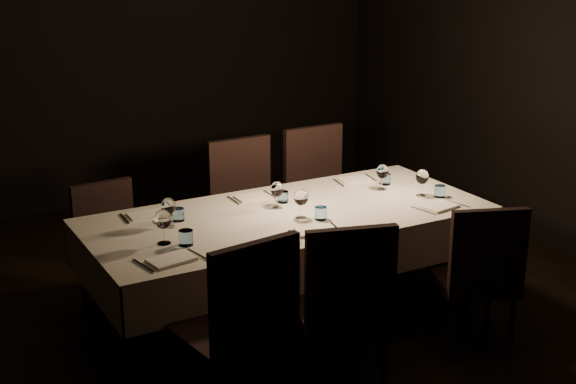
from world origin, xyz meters
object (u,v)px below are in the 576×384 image
chair_far_center (248,205)px  chair_far_right (321,190)px  chair_near_left (241,324)px  chair_near_center (343,300)px  dining_table (288,224)px  chair_near_right (479,271)px  chair_far_left (110,242)px

chair_far_center → chair_far_right: bearing=0.9°
chair_near_left → chair_near_center: bearing=173.2°
chair_near_left → dining_table: bearing=-138.9°
chair_near_left → chair_far_right: 2.27m
chair_near_left → chair_near_right: chair_near_left is taller
chair_near_center → dining_table: bearing=-82.9°
dining_table → chair_far_left: chair_far_left is taller
chair_near_left → chair_near_center: 0.61m
chair_far_right → dining_table: bearing=-132.4°
chair_near_right → dining_table: bearing=-25.0°
chair_near_left → chair_far_left: 1.64m
dining_table → chair_far_center: chair_far_center is taller
chair_far_center → chair_far_right: 0.64m
chair_near_center → chair_near_right: size_ratio=1.07×
dining_table → chair_near_right: chair_near_right is taller
dining_table → chair_far_center: (0.12, 0.82, -0.13)m
chair_near_center → chair_far_right: size_ratio=0.97×
chair_near_right → chair_far_left: (-1.74, 1.61, -0.03)m
dining_table → chair_near_left: bearing=-130.8°
chair_near_right → chair_far_left: chair_near_right is taller
dining_table → chair_near_right: 1.20m
chair_near_right → chair_far_right: chair_far_right is taller
chair_near_center → chair_far_left: size_ratio=1.15×
chair_far_left → chair_far_center: bearing=-2.3°
chair_near_right → chair_far_center: size_ratio=0.92×
dining_table → chair_near_left: 1.15m
chair_far_left → chair_far_center: (1.04, 0.06, 0.07)m
chair_near_center → chair_far_right: 1.91m
chair_near_center → chair_far_right: (0.89, 1.69, 0.01)m
chair_near_center → chair_near_right: chair_near_center is taller
chair_near_center → chair_near_right: bearing=-164.2°
chair_far_left → chair_far_right: chair_far_right is taller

